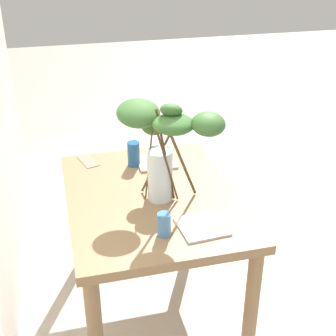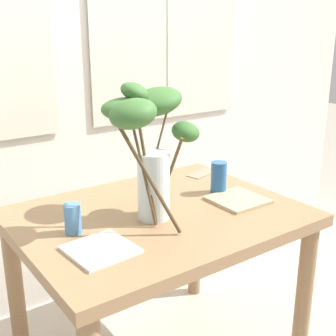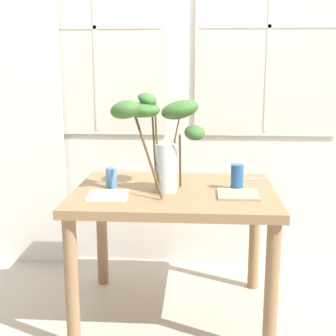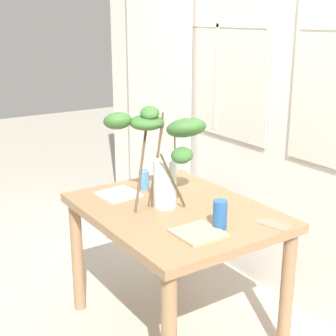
{
  "view_description": "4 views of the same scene",
  "coord_description": "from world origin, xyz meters",
  "px_view_note": "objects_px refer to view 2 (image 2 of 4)",
  "views": [
    {
      "loc": [
        -2.12,
        0.45,
        2.07
      ],
      "look_at": [
        -0.08,
        -0.07,
        0.97
      ],
      "focal_mm": 50.78,
      "sensor_mm": 36.0,
      "label": 1
    },
    {
      "loc": [
        -0.98,
        -1.44,
        1.53
      ],
      "look_at": [
        -0.0,
        -0.07,
        0.99
      ],
      "focal_mm": 48.24,
      "sensor_mm": 36.0,
      "label": 2
    },
    {
      "loc": [
        0.14,
        -2.6,
        1.47
      ],
      "look_at": [
        -0.04,
        0.02,
        0.9
      ],
      "focal_mm": 50.13,
      "sensor_mm": 36.0,
      "label": 3
    },
    {
      "loc": [
        2.12,
        -1.46,
        1.8
      ],
      "look_at": [
        -0.09,
        0.02,
        0.98
      ],
      "focal_mm": 52.86,
      "sensor_mm": 36.0,
      "label": 4
    }
  ],
  "objects_px": {
    "dining_table": "(159,237)",
    "drinking_glass_blue_left": "(73,219)",
    "plate_square_right": "(238,200)",
    "drinking_glass_blue_right": "(219,177)",
    "vase_with_branches": "(149,137)",
    "plate_square_left": "(101,249)"
  },
  "relations": [
    {
      "from": "drinking_glass_blue_left",
      "to": "drinking_glass_blue_right",
      "type": "height_order",
      "value": "drinking_glass_blue_right"
    },
    {
      "from": "vase_with_branches",
      "to": "drinking_glass_blue_right",
      "type": "distance_m",
      "value": 0.51
    },
    {
      "from": "drinking_glass_blue_left",
      "to": "plate_square_left",
      "type": "height_order",
      "value": "drinking_glass_blue_left"
    },
    {
      "from": "dining_table",
      "to": "vase_with_branches",
      "type": "height_order",
      "value": "vase_with_branches"
    },
    {
      "from": "plate_square_left",
      "to": "plate_square_right",
      "type": "relative_size",
      "value": 0.97
    },
    {
      "from": "vase_with_branches",
      "to": "plate_square_left",
      "type": "distance_m",
      "value": 0.46
    },
    {
      "from": "plate_square_right",
      "to": "drinking_glass_blue_right",
      "type": "bearing_deg",
      "value": 88.86
    },
    {
      "from": "dining_table",
      "to": "vase_with_branches",
      "type": "distance_m",
      "value": 0.46
    },
    {
      "from": "plate_square_left",
      "to": "plate_square_right",
      "type": "height_order",
      "value": "plate_square_right"
    },
    {
      "from": "plate_square_left",
      "to": "plate_square_right",
      "type": "bearing_deg",
      "value": 4.91
    },
    {
      "from": "drinking_glass_blue_right",
      "to": "dining_table",
      "type": "bearing_deg",
      "value": -175.47
    },
    {
      "from": "vase_with_branches",
      "to": "drinking_glass_blue_left",
      "type": "xyz_separation_m",
      "value": [
        -0.3,
        0.07,
        -0.28
      ]
    },
    {
      "from": "vase_with_branches",
      "to": "drinking_glass_blue_left",
      "type": "bearing_deg",
      "value": 167.51
    },
    {
      "from": "drinking_glass_blue_left",
      "to": "plate_square_right",
      "type": "relative_size",
      "value": 0.52
    },
    {
      "from": "plate_square_right",
      "to": "plate_square_left",
      "type": "bearing_deg",
      "value": -175.09
    },
    {
      "from": "dining_table",
      "to": "vase_with_branches",
      "type": "relative_size",
      "value": 2.0
    },
    {
      "from": "dining_table",
      "to": "drinking_glass_blue_left",
      "type": "relative_size",
      "value": 10.03
    },
    {
      "from": "dining_table",
      "to": "vase_with_branches",
      "type": "xyz_separation_m",
      "value": [
        -0.07,
        -0.04,
        0.46
      ]
    },
    {
      "from": "drinking_glass_blue_right",
      "to": "plate_square_left",
      "type": "xyz_separation_m",
      "value": [
        -0.71,
        -0.19,
        -0.07
      ]
    },
    {
      "from": "dining_table",
      "to": "plate_square_right",
      "type": "bearing_deg",
      "value": -16.37
    },
    {
      "from": "dining_table",
      "to": "drinking_glass_blue_left",
      "type": "height_order",
      "value": "drinking_glass_blue_left"
    },
    {
      "from": "dining_table",
      "to": "vase_with_branches",
      "type": "bearing_deg",
      "value": -147.92
    }
  ]
}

